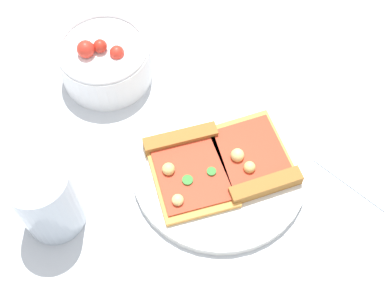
{
  "coord_description": "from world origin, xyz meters",
  "views": [
    {
      "loc": [
        -0.27,
        0.21,
        0.65
      ],
      "look_at": [
        0.03,
        0.03,
        0.03
      ],
      "focal_mm": 49.75,
      "sensor_mm": 36.0,
      "label": 1
    }
  ],
  "objects_px": {
    "pizza_slice_near": "(188,166)",
    "soda_glass": "(46,199)",
    "salad_bowl": "(105,60)",
    "pizza_slice_far": "(253,162)",
    "plate": "(220,169)"
  },
  "relations": [
    {
      "from": "pizza_slice_near",
      "to": "soda_glass",
      "type": "height_order",
      "value": "soda_glass"
    },
    {
      "from": "pizza_slice_near",
      "to": "salad_bowl",
      "type": "bearing_deg",
      "value": 6.09
    },
    {
      "from": "pizza_slice_far",
      "to": "soda_glass",
      "type": "height_order",
      "value": "soda_glass"
    },
    {
      "from": "plate",
      "to": "pizza_slice_near",
      "type": "relative_size",
      "value": 1.65
    },
    {
      "from": "pizza_slice_near",
      "to": "plate",
      "type": "bearing_deg",
      "value": -118.12
    },
    {
      "from": "pizza_slice_near",
      "to": "soda_glass",
      "type": "xyz_separation_m",
      "value": [
        0.03,
        0.18,
        0.04
      ]
    },
    {
      "from": "plate",
      "to": "salad_bowl",
      "type": "distance_m",
      "value": 0.23
    },
    {
      "from": "pizza_slice_near",
      "to": "soda_glass",
      "type": "distance_m",
      "value": 0.18
    },
    {
      "from": "plate",
      "to": "salad_bowl",
      "type": "xyz_separation_m",
      "value": [
        0.22,
        0.06,
        0.03
      ]
    },
    {
      "from": "pizza_slice_far",
      "to": "soda_glass",
      "type": "bearing_deg",
      "value": 75.05
    },
    {
      "from": "plate",
      "to": "pizza_slice_near",
      "type": "xyz_separation_m",
      "value": [
        0.02,
        0.04,
        0.01
      ]
    },
    {
      "from": "pizza_slice_near",
      "to": "salad_bowl",
      "type": "xyz_separation_m",
      "value": [
        0.2,
        0.02,
        0.01
      ]
    },
    {
      "from": "salad_bowl",
      "to": "soda_glass",
      "type": "relative_size",
      "value": 1.15
    },
    {
      "from": "pizza_slice_far",
      "to": "soda_glass",
      "type": "xyz_separation_m",
      "value": [
        0.07,
        0.26,
        0.04
      ]
    },
    {
      "from": "salad_bowl",
      "to": "plate",
      "type": "bearing_deg",
      "value": -165.05
    }
  ]
}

